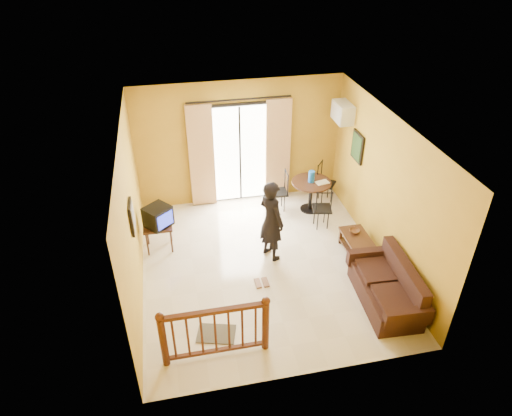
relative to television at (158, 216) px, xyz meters
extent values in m
plane|color=beige|center=(1.87, -0.94, -0.76)|extent=(5.00, 5.00, 0.00)
plane|color=white|center=(1.87, -0.94, 2.04)|extent=(5.00, 5.00, 0.00)
plane|color=#B78C23|center=(1.87, 1.56, 0.64)|extent=(4.50, 0.00, 4.50)
plane|color=#B78C23|center=(1.87, -3.44, 0.64)|extent=(4.50, 0.00, 4.50)
plane|color=#B78C23|center=(-0.38, -0.94, 0.64)|extent=(0.00, 5.00, 5.00)
plane|color=#B78C23|center=(4.12, -0.94, 0.64)|extent=(0.00, 5.00, 5.00)
cube|color=black|center=(1.87, 1.55, 0.39)|extent=(1.34, 0.03, 2.34)
cube|color=white|center=(1.87, 1.51, 0.39)|extent=(1.20, 0.04, 2.20)
cube|color=black|center=(1.87, 1.49, 0.39)|extent=(0.04, 0.02, 2.20)
cube|color=beige|center=(1.02, 1.46, 0.44)|extent=(0.55, 0.08, 2.35)
cube|color=beige|center=(2.72, 1.46, 0.44)|extent=(0.55, 0.08, 2.35)
cylinder|color=black|center=(1.87, 1.46, 1.66)|extent=(2.20, 0.04, 0.04)
cube|color=black|center=(-0.03, 0.00, -0.22)|extent=(0.55, 0.46, 0.04)
cylinder|color=black|center=(-0.26, -0.18, -0.49)|extent=(0.04, 0.04, 0.53)
cylinder|color=black|center=(0.20, -0.18, -0.49)|extent=(0.04, 0.04, 0.53)
cylinder|color=black|center=(-0.26, 0.19, -0.49)|extent=(0.04, 0.04, 0.53)
cylinder|color=black|center=(0.20, 0.19, -0.49)|extent=(0.04, 0.04, 0.53)
cube|color=black|center=(0.00, 0.00, 0.00)|extent=(0.61, 0.61, 0.41)
cube|color=#2634E4|center=(0.13, -0.16, 0.00)|extent=(0.29, 0.24, 0.29)
cube|color=black|center=(-0.35, -1.14, 0.79)|extent=(0.04, 0.42, 0.52)
cube|color=#5F5851|center=(-0.33, -1.14, 0.79)|extent=(0.01, 0.34, 0.44)
cylinder|color=black|center=(3.30, 0.75, -0.05)|extent=(0.86, 0.86, 0.04)
cylinder|color=black|center=(3.30, 0.75, -0.40)|extent=(0.08, 0.08, 0.70)
cylinder|color=black|center=(3.30, 0.75, -0.74)|extent=(0.42, 0.42, 0.03)
cylinder|color=blue|center=(3.29, 0.74, 0.09)|extent=(0.14, 0.14, 0.26)
cube|color=#ECE7C9|center=(3.51, 0.65, -0.02)|extent=(0.31, 0.24, 0.02)
cube|color=silver|center=(3.97, 1.01, 1.39)|extent=(0.30, 0.60, 0.40)
cube|color=gray|center=(3.82, 1.01, 1.39)|extent=(0.02, 0.56, 0.36)
cube|color=black|center=(4.09, 0.36, 0.89)|extent=(0.04, 0.50, 0.60)
cube|color=black|center=(4.06, 0.36, 0.89)|extent=(0.01, 0.42, 0.52)
cube|color=black|center=(3.72, -0.95, -0.40)|extent=(0.47, 0.85, 0.04)
cube|color=black|center=(3.72, -0.95, -0.64)|extent=(0.43, 0.81, 0.03)
cube|color=black|center=(3.53, -1.33, -0.58)|extent=(0.05, 0.05, 0.36)
cube|color=black|center=(3.91, -1.33, -0.58)|extent=(0.05, 0.05, 0.36)
cube|color=black|center=(3.53, -0.57, -0.58)|extent=(0.05, 0.05, 0.36)
cube|color=black|center=(3.91, -0.57, -0.58)|extent=(0.05, 0.05, 0.36)
imported|color=brown|center=(3.72, -0.77, -0.35)|extent=(0.25, 0.25, 0.06)
cube|color=black|center=(3.67, -2.30, -0.56)|extent=(0.86, 1.59, 0.39)
cube|color=black|center=(3.96, -2.30, -0.22)|extent=(0.26, 1.56, 0.53)
cube|color=black|center=(3.67, -3.06, -0.35)|extent=(0.78, 0.20, 0.29)
cube|color=black|center=(3.67, -1.55, -0.35)|extent=(0.78, 0.20, 0.29)
cube|color=black|center=(3.62, -2.64, -0.34)|extent=(0.57, 0.66, 0.10)
cube|color=black|center=(3.62, -1.96, -0.34)|extent=(0.57, 0.66, 0.10)
imported|color=black|center=(2.06, -0.67, 0.07)|extent=(0.62, 0.71, 1.64)
cylinder|color=#471E0F|center=(-0.03, -2.84, -0.30)|extent=(0.11, 0.11, 0.92)
cylinder|color=#471E0F|center=(1.47, -2.84, -0.30)|extent=(0.11, 0.11, 0.92)
sphere|color=#471E0F|center=(-0.03, -2.84, 0.21)|extent=(0.13, 0.13, 0.13)
sphere|color=#471E0F|center=(1.47, -2.84, 0.21)|extent=(0.13, 0.13, 0.13)
cube|color=#471E0F|center=(0.72, -2.84, 0.16)|extent=(1.55, 0.08, 0.06)
cube|color=#471E0F|center=(0.72, -2.84, -0.66)|extent=(1.55, 0.06, 0.05)
cube|color=#504C40|center=(0.76, -2.43, -0.75)|extent=(0.69, 0.55, 0.02)
cube|color=brown|center=(1.65, -1.43, -0.74)|extent=(0.10, 0.25, 0.03)
cube|color=brown|center=(1.79, -1.43, -0.74)|extent=(0.10, 0.25, 0.03)
camera|label=1|loc=(0.36, -7.44, 4.87)|focal=32.00mm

